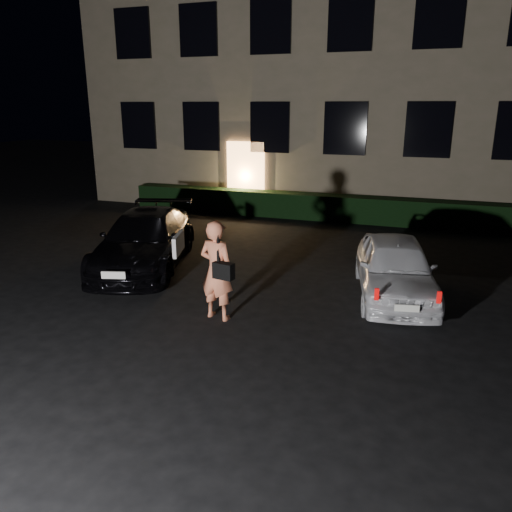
% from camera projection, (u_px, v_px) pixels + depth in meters
% --- Properties ---
extents(ground, '(80.00, 80.00, 0.00)m').
position_uv_depth(ground, '(212.00, 369.00, 7.37)').
color(ground, black).
rests_on(ground, ground).
extents(building, '(20.00, 8.11, 12.00)m').
position_uv_depth(building, '(367.00, 44.00, 19.18)').
color(building, '#6B624D').
rests_on(building, ground).
extents(hedge, '(15.00, 0.70, 0.85)m').
position_uv_depth(hedge, '(339.00, 208.00, 16.74)').
color(hedge, black).
rests_on(hedge, ground).
extents(sedan, '(3.01, 4.83, 1.31)m').
position_uv_depth(sedan, '(145.00, 240.00, 11.92)').
color(sedan, black).
rests_on(sedan, ground).
extents(hatch, '(2.10, 3.80, 1.23)m').
position_uv_depth(hatch, '(395.00, 267.00, 10.04)').
color(hatch, white).
rests_on(hatch, ground).
extents(man, '(0.77, 0.56, 1.83)m').
position_uv_depth(man, '(217.00, 270.00, 8.90)').
color(man, '#E67C56').
rests_on(man, ground).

